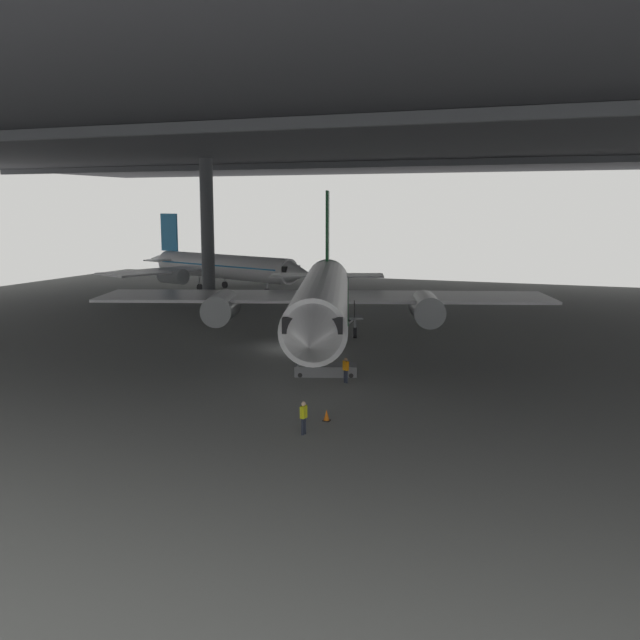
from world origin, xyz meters
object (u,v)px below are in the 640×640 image
Objects in this scene: crew_worker_by_stairs at (346,369)px; traffic_cone_orange at (327,415)px; airplane_main at (322,299)px; crew_worker_near_nose at (304,416)px; boarding_stairs at (327,364)px; airplane_distant at (221,266)px.

traffic_cone_orange is at bearing -78.45° from crew_worker_by_stairs.
crew_worker_by_stairs is (5.95, -11.85, -2.72)m from airplane_main.
crew_worker_near_nose is 2.58m from traffic_cone_orange.
crew_worker_near_nose reaches higher than crew_worker_by_stairs.
crew_worker_near_nose is at bearing -71.86° from airplane_main.
airplane_main is 8.06× the size of boarding_stairs.
airplane_distant is at bearing 126.99° from crew_worker_by_stairs.
airplane_main reaches higher than traffic_cone_orange.
crew_worker_near_nose is 61.03m from airplane_distant.
crew_worker_by_stairs is at bearing 101.55° from traffic_cone_orange.
traffic_cone_orange is (3.44, -9.49, -0.46)m from boarding_stairs.
crew_worker_near_nose reaches higher than traffic_cone_orange.
boarding_stairs is 2.39m from crew_worker_by_stairs.
crew_worker_by_stairs is at bearing -40.39° from boarding_stairs.
crew_worker_by_stairs is 51.68m from airplane_distant.
traffic_cone_orange is (32.69, -49.18, -2.87)m from airplane_distant.
crew_worker_near_nose is (3.16, -11.97, 0.19)m from boarding_stairs.
airplane_main is 65.24× the size of traffic_cone_orange.
airplane_main is 24.38× the size of crew_worker_by_stairs.
boarding_stairs is at bearing 109.94° from traffic_cone_orange.
boarding_stairs is 0.16× the size of airplane_distant.
boarding_stairs is 12.39m from crew_worker_near_nose.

